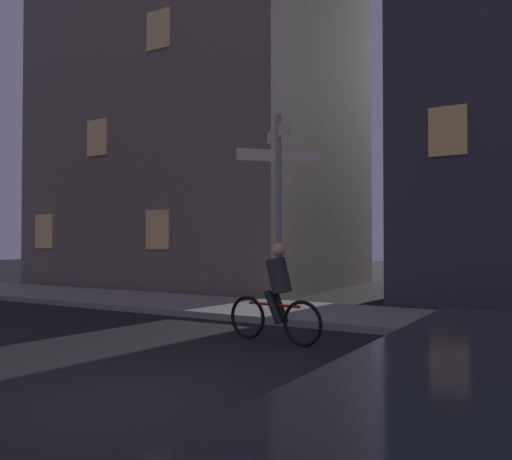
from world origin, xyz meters
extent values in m
plane|color=black|center=(0.00, 0.00, 0.00)|extent=(80.00, 80.00, 0.00)
cube|color=gray|center=(0.00, 6.58, 0.07)|extent=(40.00, 2.94, 0.14)
cylinder|color=gray|center=(-1.08, 5.43, 2.17)|extent=(0.12, 0.12, 4.07)
cube|color=beige|center=(-1.08, 5.43, 3.86)|extent=(1.10, 1.10, 0.24)
cube|color=beige|center=(-1.08, 5.43, 3.37)|extent=(1.24, 1.24, 0.24)
torus|color=black|center=(-0.72, 3.64, 0.36)|extent=(0.72, 0.16, 0.72)
torus|color=black|center=(0.37, 3.49, 0.36)|extent=(0.72, 0.16, 0.72)
cylinder|color=red|center=(-0.18, 3.57, 0.61)|extent=(1.00, 0.18, 0.04)
cylinder|color=#26262D|center=(-0.08, 3.55, 1.08)|extent=(0.49, 0.38, 0.61)
sphere|color=tan|center=(-0.08, 3.55, 1.50)|extent=(0.22, 0.22, 0.22)
cylinder|color=black|center=(-0.14, 3.47, 0.58)|extent=(0.35, 0.16, 0.55)
cylinder|color=black|center=(-0.12, 3.65, 0.58)|extent=(0.35, 0.16, 0.55)
cube|color=#6B6056|center=(-8.12, 12.69, 9.18)|extent=(10.46, 8.54, 18.36)
cube|color=#F2C672|center=(-12.05, 8.39, 2.00)|extent=(0.90, 0.06, 1.20)
cube|color=#F2C672|center=(-6.82, 8.39, 2.00)|extent=(0.90, 0.06, 1.20)
cube|color=#F2C672|center=(-9.43, 8.39, 5.07)|extent=(0.90, 0.06, 1.20)
cube|color=#F2C672|center=(-6.82, 8.39, 8.14)|extent=(0.90, 0.06, 1.20)
cube|color=#F2C672|center=(1.49, 9.28, 4.30)|extent=(0.90, 0.06, 1.20)
camera|label=1|loc=(3.94, -4.03, 1.64)|focal=37.29mm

